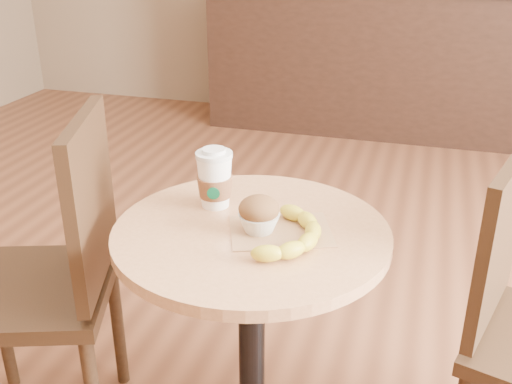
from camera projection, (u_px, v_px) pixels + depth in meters
cafe_table at (252, 306)px, 1.55m from camera, size 0.68×0.68×0.75m
chair_left at (54, 273)px, 1.65m from camera, size 0.55×0.55×0.99m
service_counter at (364, 59)px, 4.36m from camera, size 2.30×0.65×1.04m
kraft_bag at (281, 231)px, 1.44m from camera, size 0.29×0.25×0.00m
coffee_cup at (215, 181)px, 1.54m from camera, size 0.09×0.10×0.16m
muffin at (259, 214)px, 1.42m from camera, size 0.10×0.10×0.09m
banana at (295, 234)px, 1.38m from camera, size 0.18×0.30×0.04m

